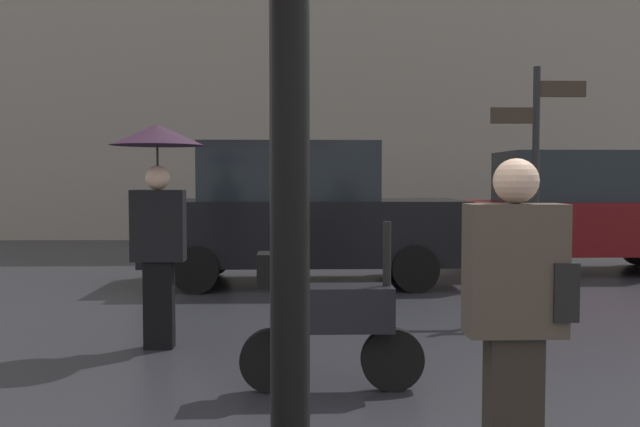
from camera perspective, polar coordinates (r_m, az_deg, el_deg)
The scene contains 7 objects.
pedestrian_with_umbrella at distance 6.39m, azimuth -13.23°, elevation 2.31°, with size 0.84×0.84×2.03m.
pedestrian_with_bag at distance 3.49m, azimuth 15.96°, elevation -7.33°, with size 0.51×0.24×1.64m.
parked_scooter at distance 5.03m, azimuth 0.50°, elevation -8.44°, with size 1.34×0.32×1.23m.
parked_car_left at distance 10.09m, azimuth -1.62°, elevation -0.00°, with size 4.55×1.88×2.06m.
parked_car_right at distance 12.12m, azimuth 20.71°, elevation 0.14°, with size 4.14×1.83×1.98m.
street_signpost at distance 8.24m, azimuth 17.39°, elevation 3.92°, with size 1.08×0.08×2.80m.
building_block at distance 19.43m, azimuth -1.34°, elevation 16.88°, with size 19.76×3.11×12.45m, color gray.
Camera 1 is at (-0.17, -2.17, 1.55)m, focal length 38.81 mm.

